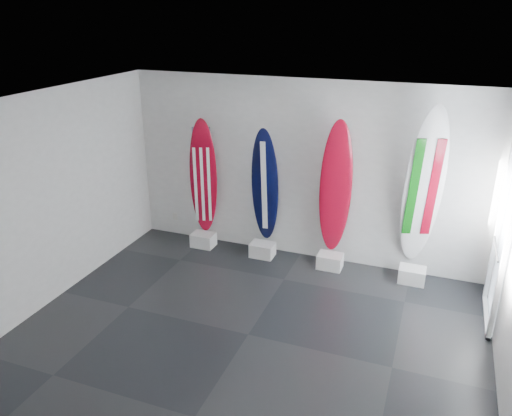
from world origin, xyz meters
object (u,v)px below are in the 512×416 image
at_px(surfboard_usa, 203,177).
at_px(surfboard_italy, 423,188).
at_px(surfboard_navy, 265,186).
at_px(surfboard_swiss, 336,188).

height_order(surfboard_usa, surfboard_italy, surfboard_italy).
bearing_deg(surfboard_navy, surfboard_italy, -3.79).
xyz_separation_m(surfboard_navy, surfboard_italy, (2.48, 0.00, 0.28)).
relative_size(surfboard_usa, surfboard_swiss, 0.92).
height_order(surfboard_navy, surfboard_swiss, surfboard_swiss).
bearing_deg(surfboard_italy, surfboard_navy, 162.71).
relative_size(surfboard_usa, surfboard_italy, 0.80).
height_order(surfboard_usa, surfboard_swiss, surfboard_swiss).
xyz_separation_m(surfboard_usa, surfboard_swiss, (2.31, 0.00, 0.08)).
relative_size(surfboard_navy, surfboard_swiss, 0.90).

